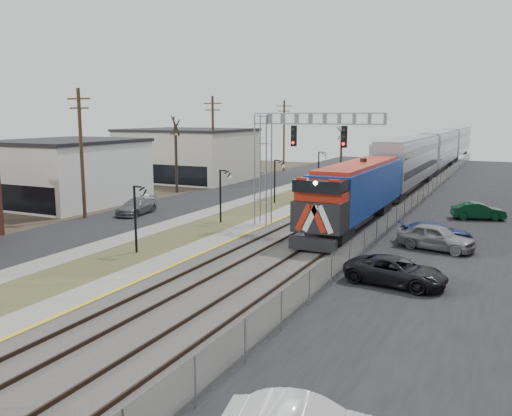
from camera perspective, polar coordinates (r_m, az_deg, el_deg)
The scene contains 20 objects.
street_west at distance 50.40m, azimuth -7.25°, elevation 0.60°, with size 7.00×120.00×0.04m, color black.
sidewalk at distance 48.12m, azimuth -2.75°, elevation 0.26°, with size 2.00×120.00×0.08m, color gray.
grass_median at distance 46.78m, azimuth 0.48°, elevation -0.02°, with size 4.00×120.00×0.06m, color #414926.
platform at distance 45.59m, azimuth 3.89°, elevation -0.19°, with size 2.00×120.00×0.24m, color gray.
ballast_bed at distance 44.01m, azimuth 9.94°, elevation -0.70°, with size 8.00×120.00×0.20m, color #595651.
platform_edge at distance 45.25m, azimuth 4.93°, elevation -0.12°, with size 0.24×120.00×0.01m, color gold.
track_near at distance 44.55m, azimuth 7.47°, elevation -0.28°, with size 1.58×120.00×0.15m.
track_far at distance 43.60m, azimuth 11.84°, elevation -0.63°, with size 1.58×120.00×0.15m.
train at distance 73.89m, azimuth 17.87°, elevation 5.39°, with size 3.00×85.85×5.33m.
signal_gantry at distance 37.65m, azimuth 3.13°, elevation 6.09°, with size 9.00×1.07×8.15m.
lampposts at distance 32.36m, azimuth -12.27°, elevation -1.14°, with size 0.14×62.14×4.00m.
utility_poles at distance 43.86m, azimuth -17.89°, elevation 5.39°, with size 0.28×80.28×10.00m.
fence at distance 42.96m, azimuth 15.36°, elevation -0.22°, with size 0.04×120.00×1.60m, color gray.
buildings_west at distance 48.22m, azimuth -24.03°, elevation 3.00°, with size 14.00×67.00×7.00m.
bare_trees at distance 53.95m, azimuth -6.09°, elevation 4.10°, with size 12.30×42.30×5.95m.
car_lot_c at distance 26.66m, azimuth 14.50°, elevation -6.53°, with size 2.20×4.77×1.32m, color black.
car_lot_d at distance 36.05m, azimuth 18.40°, elevation -2.49°, with size 1.83×4.50×1.31m, color navy.
car_lot_e at distance 34.06m, azimuth 18.42°, elevation -2.99°, with size 1.82×4.53×1.54m, color gray.
car_lot_f at distance 45.08m, azimuth 22.35°, elevation -0.34°, with size 1.37×3.94×1.30m, color #0A361F.
car_street_b at distance 44.90m, azimuth -12.48°, elevation 0.12°, with size 1.79×4.40×1.28m, color slate.
Camera 1 is at (15.69, -6.68, 8.03)m, focal length 38.00 mm.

